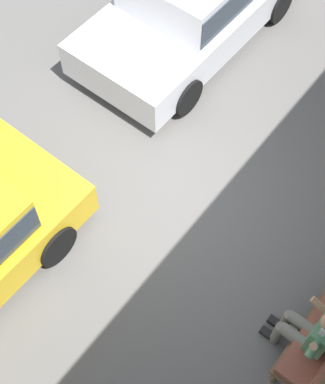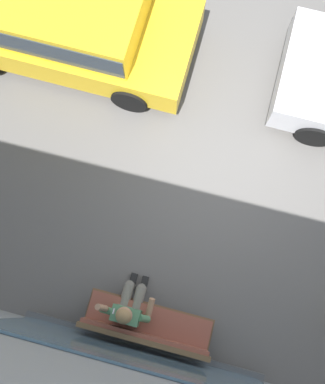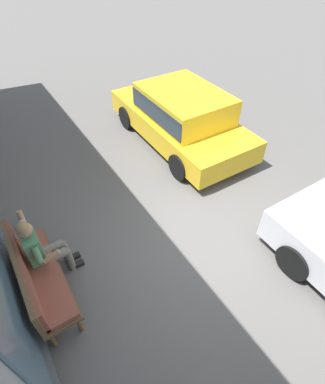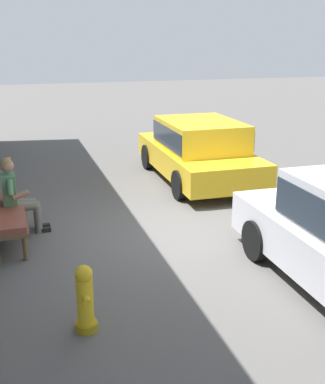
{
  "view_description": "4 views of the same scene",
  "coord_description": "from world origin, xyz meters",
  "views": [
    {
      "loc": [
        3.42,
        2.6,
        7.18
      ],
      "look_at": [
        0.6,
        0.4,
        1.2
      ],
      "focal_mm": 55.0,
      "sensor_mm": 36.0,
      "label": 1
    },
    {
      "loc": [
        0.3,
        2.6,
        7.57
      ],
      "look_at": [
        0.7,
        1.03,
        1.05
      ],
      "focal_mm": 45.0,
      "sensor_mm": 36.0,
      "label": 2
    },
    {
      "loc": [
        -2.55,
        2.6,
        4.45
      ],
      "look_at": [
        0.56,
        0.6,
        0.98
      ],
      "focal_mm": 28.0,
      "sensor_mm": 36.0,
      "label": 3
    },
    {
      "loc": [
        -7.27,
        2.6,
        3.17
      ],
      "look_at": [
        -0.26,
        0.42,
        0.83
      ],
      "focal_mm": 45.0,
      "sensor_mm": 36.0,
      "label": 4
    }
  ],
  "objects": [
    {
      "name": "ground_plane",
      "position": [
        0.0,
        0.0,
        0.0
      ],
      "size": [
        60.0,
        60.0,
        0.0
      ],
      "primitive_type": "plane",
      "color": "#565451"
    },
    {
      "name": "bench",
      "position": [
        0.45,
        2.9,
        0.56
      ],
      "size": [
        1.83,
        0.55,
        0.99
      ],
      "color": "brown",
      "rests_on": "ground_plane"
    },
    {
      "name": "person_on_phone",
      "position": [
        0.77,
        2.67,
        0.69
      ],
      "size": [
        0.73,
        0.74,
        1.33
      ],
      "color": "#6B665B",
      "rests_on": "ground_plane"
    },
    {
      "name": "parked_car_mid",
      "position": [
        2.86,
        -1.42,
        0.77
      ],
      "size": [
        4.19,
        1.97,
        1.42
      ],
      "color": "gold",
      "rests_on": "ground_plane"
    },
    {
      "name": "fire_hydrant",
      "position": [
        -2.48,
        2.02,
        0.39
      ],
      "size": [
        0.38,
        0.26,
        0.81
      ],
      "color": "olive",
      "rests_on": "ground_plane"
    }
  ]
}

